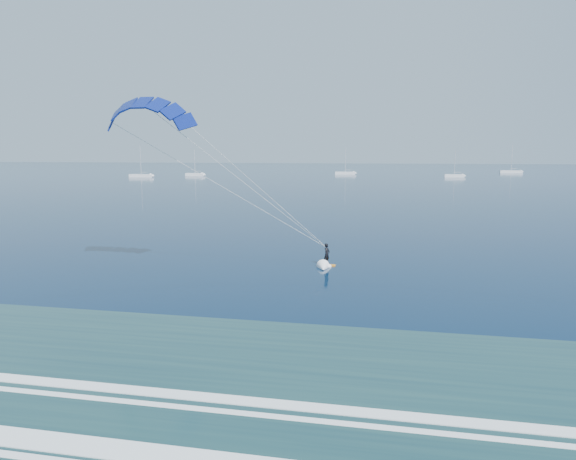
% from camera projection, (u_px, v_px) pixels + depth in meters
% --- Properties ---
extents(kitesurfer_rig, '(18.59, 9.15, 14.78)m').
position_uv_depth(kitesurfer_rig, '(239.00, 179.00, 40.67)').
color(kitesurfer_rig, orange).
rests_on(kitesurfer_rig, ground).
extents(sailboat_0, '(9.34, 2.40, 12.61)m').
position_uv_depth(sailboat_0, '(141.00, 176.00, 199.59)').
color(sailboat_0, white).
rests_on(sailboat_0, ground).
extents(sailboat_1, '(7.67, 2.40, 10.68)m').
position_uv_depth(sailboat_1, '(195.00, 174.00, 210.48)').
color(sailboat_1, white).
rests_on(sailboat_1, ground).
extents(sailboat_2, '(8.68, 2.40, 11.71)m').
position_uv_depth(sailboat_2, '(345.00, 173.00, 225.19)').
color(sailboat_2, white).
rests_on(sailboat_2, ground).
extents(sailboat_3, '(7.37, 2.40, 10.42)m').
position_uv_depth(sailboat_3, '(454.00, 176.00, 199.00)').
color(sailboat_3, white).
rests_on(sailboat_3, ground).
extents(sailboat_4, '(9.88, 2.40, 13.27)m').
position_uv_depth(sailboat_4, '(511.00, 171.00, 242.11)').
color(sailboat_4, white).
rests_on(sailboat_4, ground).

